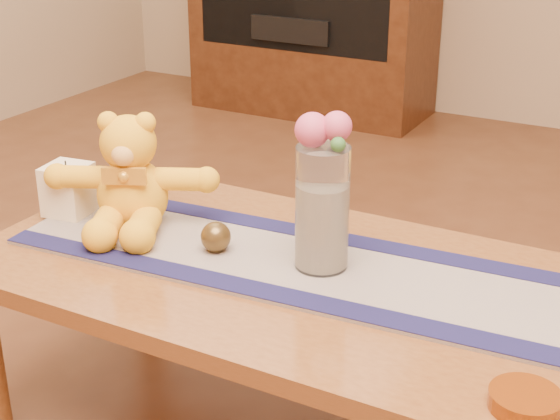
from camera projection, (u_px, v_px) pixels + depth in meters
The scene contains 19 objects.
coffee_table_top at pixel (301, 281), 1.72m from camera, with size 1.40×0.70×0.04m, color brown.
table_leg_bl at pixel (145, 258), 2.32m from camera, with size 0.07×0.07×0.41m, color brown.
persian_runner at pixel (286, 261), 1.75m from camera, with size 1.20×0.35×0.01m, color #241C4F.
runner_border_near at pixel (255, 289), 1.63m from camera, with size 1.20×0.06×0.00m, color #15143E.
runner_border_far at pixel (312, 233), 1.87m from camera, with size 1.20×0.06×0.00m, color #15143E.
teddy_bear at pixel (131, 172), 1.88m from camera, with size 0.37×0.31×0.25m, color yellow, non-canonical shape.
pillar_candle at pixel (68, 189), 1.96m from camera, with size 0.10×0.10×0.12m, color #FFEABB.
candle_wick at pixel (65, 163), 1.93m from camera, with size 0.00×0.00×0.01m, color black.
glass_vase at pixel (322, 208), 1.67m from camera, with size 0.11×0.11×0.26m, color silver.
potpourri_fill at pixel (322, 226), 1.69m from camera, with size 0.09×0.09×0.18m, color beige.
rose_left at pixel (312, 130), 1.61m from camera, with size 0.07×0.07×0.07m, color #CE486C.
rose_right at pixel (337, 126), 1.60m from camera, with size 0.06×0.06×0.06m, color #CE486C.
blue_flower_back at pixel (336, 129), 1.63m from camera, with size 0.04×0.04×0.04m, color #5069AE.
blue_flower_side at pixel (314, 132), 1.64m from camera, with size 0.04×0.04×0.04m, color #5069AE.
leaf_sprig at pixel (338, 144), 1.58m from camera, with size 0.03×0.03×0.03m, color #33662D.
bronze_ball at pixel (216, 237), 1.78m from camera, with size 0.07×0.07×0.07m, color #4F3B1A.
amber_dish at pixel (525, 401), 1.29m from camera, with size 0.11×0.11×0.03m, color #BF5914.
media_cabinet at pixel (313, 4), 4.20m from camera, with size 1.20×0.50×1.10m, color black.
stereo_lower at pixel (302, 26), 4.13m from camera, with size 0.42×0.28×0.12m, color black.
Camera 1 is at (0.69, -1.36, 1.24)m, focal length 53.15 mm.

